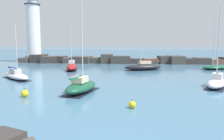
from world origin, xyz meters
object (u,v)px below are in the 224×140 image
sailboat_moored_4 (217,82)px  sailboat_moored_5 (143,67)px  mooring_buoy_orange_near (132,105)px  sailboat_moored_3 (215,67)px  sailboat_moored_0 (72,67)px  mooring_buoy_far_side (25,93)px  lighthouse (34,33)px  sailboat_moored_1 (81,86)px  sailboat_moored_2 (16,75)px

sailboat_moored_4 → sailboat_moored_5: bearing=117.5°
mooring_buoy_orange_near → sailboat_moored_3: bearing=59.3°
sailboat_moored_0 → sailboat_moored_4: size_ratio=0.87×
sailboat_moored_3 → sailboat_moored_5: bearing=-170.9°
sailboat_moored_4 → mooring_buoy_far_side: 22.43m
sailboat_moored_3 → sailboat_moored_0: bearing=-172.9°
sailboat_moored_4 → sailboat_moored_5: size_ratio=1.23×
sailboat_moored_4 → mooring_buoy_far_side: size_ratio=10.39×
lighthouse → mooring_buoy_far_side: bearing=-66.5°
sailboat_moored_1 → mooring_buoy_orange_near: size_ratio=12.33×
sailboat_moored_5 → mooring_buoy_far_side: 26.45m
sailboat_moored_5 → mooring_buoy_orange_near: bearing=-94.7°
lighthouse → sailboat_moored_5: (30.11, -16.32, -7.44)m
sailboat_moored_3 → mooring_buoy_far_side: sailboat_moored_3 is taller
sailboat_moored_2 → sailboat_moored_3: (34.23, 14.92, -0.04)m
lighthouse → mooring_buoy_orange_near: bearing=-56.4°
sailboat_moored_5 → mooring_buoy_orange_near: size_ratio=9.83×
mooring_buoy_far_side → sailboat_moored_2: bearing=122.6°
lighthouse → sailboat_moored_4: 50.72m
sailboat_moored_5 → mooring_buoy_orange_near: 25.91m
sailboat_moored_3 → mooring_buoy_far_side: (-27.55, -25.39, -0.16)m
lighthouse → sailboat_moored_0: bearing=-48.0°
sailboat_moored_3 → sailboat_moored_5: (-14.57, -2.34, 0.18)m
sailboat_moored_5 → mooring_buoy_far_side: (-12.98, -23.04, -0.34)m
sailboat_moored_3 → mooring_buoy_orange_near: 32.74m
sailboat_moored_0 → mooring_buoy_orange_near: bearing=-63.7°
mooring_buoy_orange_near → sailboat_moored_0: bearing=116.3°
sailboat_moored_1 → mooring_buoy_orange_near: (5.67, -5.41, -0.38)m
sailboat_moored_0 → sailboat_moored_3: sailboat_moored_3 is taller
lighthouse → mooring_buoy_far_side: (17.12, -39.36, -7.78)m
sailboat_moored_0 → sailboat_moored_1: size_ratio=0.85×
sailboat_moored_4 → mooring_buoy_far_side: sailboat_moored_4 is taller
sailboat_moored_5 → sailboat_moored_0: bearing=-174.9°
sailboat_moored_1 → mooring_buoy_far_side: (-5.18, -2.64, -0.32)m
sailboat_moored_0 → mooring_buoy_orange_near: sailboat_moored_0 is taller
sailboat_moored_2 → sailboat_moored_5: sailboat_moored_2 is taller
sailboat_moored_1 → mooring_buoy_far_side: size_ratio=10.61×
lighthouse → sailboat_moored_3: 47.42m
lighthouse → mooring_buoy_orange_near: (27.98, -42.13, -7.85)m
sailboat_moored_1 → sailboat_moored_4: sailboat_moored_1 is taller
sailboat_moored_4 → mooring_buoy_orange_near: sailboat_moored_4 is taller
sailboat_moored_4 → mooring_buoy_orange_near: (-10.43, -9.87, -0.34)m
lighthouse → sailboat_moored_1: (22.31, -36.72, -7.46)m
lighthouse → sailboat_moored_2: bearing=-70.1°
lighthouse → mooring_buoy_orange_near: lighthouse is taller
mooring_buoy_orange_near → sailboat_moored_1: bearing=136.3°
sailboat_moored_4 → mooring_buoy_far_side: bearing=-161.6°
sailboat_moored_4 → sailboat_moored_1: bearing=-164.5°
sailboat_moored_4 → mooring_buoy_orange_near: size_ratio=12.07×
lighthouse → sailboat_moored_4: size_ratio=1.87×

